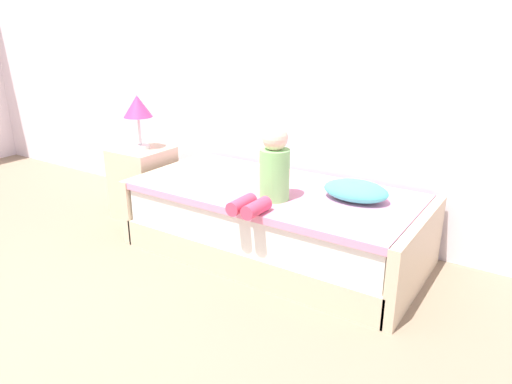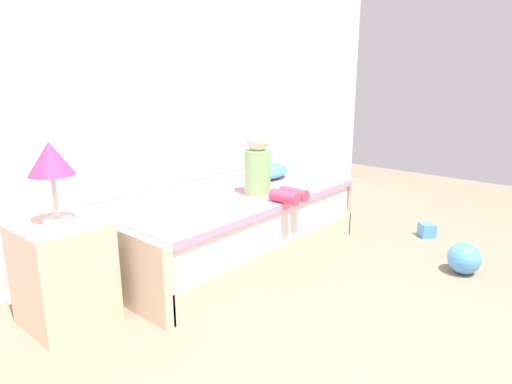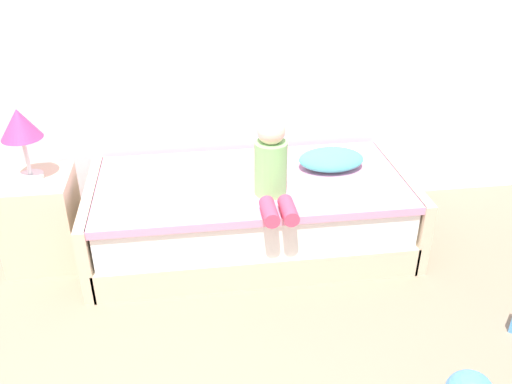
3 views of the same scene
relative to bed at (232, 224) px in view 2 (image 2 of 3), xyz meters
name	(u,v)px [view 2 (image 2 of 3)]	position (x,y,z in m)	size (l,w,h in m)	color
wall_rear	(98,65)	(-0.69, 0.60, 1.20)	(7.20, 0.10, 2.90)	white
bed	(232,224)	(0.00, 0.00, 0.00)	(2.11, 1.00, 0.50)	beige
nightstand	(64,273)	(-1.35, 0.02, 0.05)	(0.44, 0.44, 0.60)	beige
table_lamp	(51,163)	(-1.35, 0.02, 0.69)	(0.24, 0.24, 0.45)	silver
child_figure	(263,169)	(0.10, -0.23, 0.46)	(0.20, 0.51, 0.50)	#7FC672
pillow	(267,171)	(0.56, 0.10, 0.32)	(0.44, 0.30, 0.13)	#4CCCBC
toy_ball	(464,258)	(0.81, -1.52, -0.13)	(0.23, 0.23, 0.23)	#4C99E5
toy_block	(427,230)	(1.38, -1.05, -0.19)	(0.12, 0.12, 0.12)	#4C99E5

